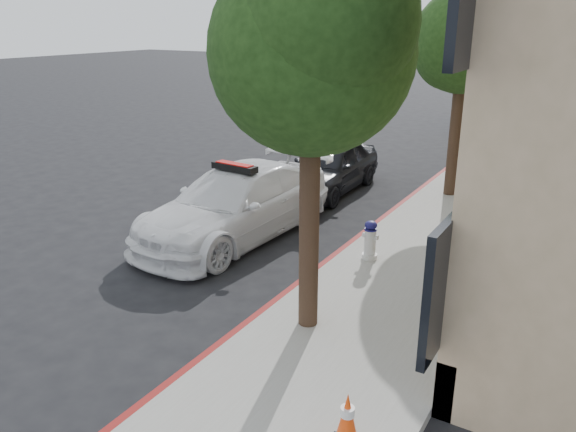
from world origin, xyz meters
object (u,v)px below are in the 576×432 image
(parked_car_far, at_px, (485,109))
(fire_hydrant, at_px, (370,240))
(traffic_cone, at_px, (347,422))
(parked_car_mid, at_px, (329,167))
(police_car, at_px, (236,204))

(parked_car_far, bearing_deg, fire_hydrant, -89.51)
(parked_car_far, bearing_deg, traffic_cone, -85.96)
(parked_car_far, bearing_deg, parked_car_mid, -101.28)
(parked_car_mid, xyz_separation_m, traffic_cone, (4.85, -9.18, -0.20))
(parked_car_far, height_order, traffic_cone, parked_car_far)
(fire_hydrant, bearing_deg, parked_car_far, 100.18)
(parked_car_far, bearing_deg, police_car, -100.26)
(parked_car_mid, bearing_deg, fire_hydrant, -55.80)
(fire_hydrant, relative_size, traffic_cone, 1.09)
(fire_hydrant, height_order, traffic_cone, fire_hydrant)
(police_car, distance_m, traffic_cone, 7.06)
(parked_car_far, height_order, fire_hydrant, parked_car_far)
(police_car, bearing_deg, traffic_cone, -40.19)
(fire_hydrant, bearing_deg, parked_car_mid, 130.82)
(police_car, xyz_separation_m, fire_hydrant, (3.20, 0.08, -0.25))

